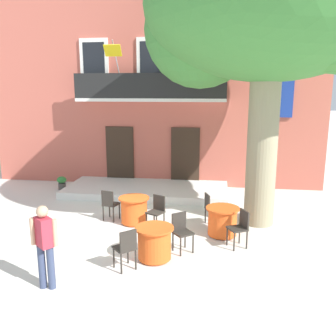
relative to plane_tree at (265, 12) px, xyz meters
The scene contains 15 objects.
ground_plane 6.81m from the plane_tree, 160.05° to the right, with size 120.00×120.00×0.00m, color silver.
building_facade 7.01m from the plane_tree, 122.53° to the left, with size 13.00×5.09×7.50m.
entrance_step_platform 7.06m from the plane_tree, 145.77° to the left, with size 5.85×2.47×0.25m, color silver.
plane_tree is the anchor object (origin of this frame).
cafe_table_near_tree 5.45m from the plane_tree, 129.88° to the right, with size 0.86×0.86×0.76m.
cafe_chair_near_tree_0 5.29m from the plane_tree, 161.20° to the right, with size 0.51×0.51×0.91m.
cafe_chair_near_tree_1 5.43m from the plane_tree, 106.44° to the right, with size 0.54×0.54×0.91m.
cafe_table_middle 6.28m from the plane_tree, behind, with size 0.86×0.86×0.76m.
cafe_chair_middle_0 5.84m from the plane_tree, 162.85° to the right, with size 0.54×0.54×0.91m.
cafe_chair_middle_1 6.59m from the plane_tree, behind, with size 0.49×0.49×0.91m.
cafe_table_front 6.38m from the plane_tree, 132.31° to the right, with size 0.86×0.86×0.76m.
cafe_chair_front_0 6.73m from the plane_tree, 132.16° to the right, with size 0.57×0.57×0.91m.
cafe_chair_front_1 5.87m from the plane_tree, 131.29° to the right, with size 0.56×0.56×0.91m.
ground_planter_left 9.10m from the plane_tree, 160.03° to the left, with size 0.36×0.36×0.51m.
pedestrian_near_entrance 7.57m from the plane_tree, 135.87° to the right, with size 0.53×0.39×1.65m.
Camera 1 is at (2.46, -8.71, 3.72)m, focal length 38.53 mm.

